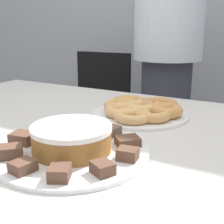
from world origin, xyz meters
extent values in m
cube|color=silver|center=(0.00, 0.00, 0.74)|extent=(1.63, 1.08, 0.03)
cylinder|color=silver|center=(-0.76, 0.48, 0.36)|extent=(0.06, 0.06, 0.72)
cylinder|color=#383842|center=(-0.10, 0.96, 0.43)|extent=(0.28, 0.28, 0.86)
cylinder|color=black|center=(-0.60, 0.94, 0.01)|extent=(0.44, 0.44, 0.01)
cylinder|color=#262626|center=(-0.60, 0.94, 0.21)|extent=(0.06, 0.06, 0.39)
cube|color=black|center=(-0.60, 0.94, 0.42)|extent=(0.47, 0.47, 0.04)
cube|color=black|center=(-0.62, 1.15, 0.65)|extent=(0.40, 0.06, 0.42)
cylinder|color=white|center=(0.05, -0.14, 0.76)|extent=(0.37, 0.37, 0.01)
cylinder|color=white|center=(0.07, 0.23, 0.76)|extent=(0.32, 0.32, 0.01)
cylinder|color=#9E662D|center=(0.05, -0.14, 0.79)|extent=(0.19, 0.19, 0.05)
cylinder|color=white|center=(0.05, -0.14, 0.82)|extent=(0.19, 0.19, 0.01)
cube|color=brown|center=(-0.01, -0.02, 0.78)|extent=(0.05, 0.06, 0.03)
cube|color=brown|center=(-0.07, -0.08, 0.78)|extent=(0.08, 0.07, 0.03)
cube|color=brown|center=(-0.08, -0.16, 0.78)|extent=(0.06, 0.06, 0.03)
cube|color=brown|center=(-0.05, -0.24, 0.78)|extent=(0.07, 0.07, 0.03)
cube|color=brown|center=(0.03, -0.28, 0.77)|extent=(0.05, 0.05, 0.02)
cube|color=brown|center=(0.11, -0.27, 0.77)|extent=(0.06, 0.06, 0.03)
cube|color=brown|center=(0.18, -0.21, 0.77)|extent=(0.06, 0.05, 0.02)
cube|color=brown|center=(0.19, -0.12, 0.78)|extent=(0.05, 0.04, 0.03)
cube|color=#513828|center=(0.15, -0.05, 0.77)|extent=(0.07, 0.07, 0.02)
cube|color=brown|center=(0.08, -0.01, 0.77)|extent=(0.06, 0.06, 0.02)
torus|color=#E5AD66|center=(0.07, 0.23, 0.78)|extent=(0.11, 0.11, 0.04)
torus|color=tan|center=(0.13, 0.18, 0.78)|extent=(0.12, 0.12, 0.03)
torus|color=#D18E4C|center=(0.15, 0.24, 0.78)|extent=(0.11, 0.11, 0.04)
torus|color=#C68447|center=(0.11, 0.28, 0.78)|extent=(0.13, 0.13, 0.04)
torus|color=#D18E4C|center=(0.05, 0.28, 0.78)|extent=(0.12, 0.12, 0.03)
torus|color=#D18E4C|center=(0.00, 0.27, 0.78)|extent=(0.12, 0.12, 0.04)
torus|color=tan|center=(0.00, 0.22, 0.78)|extent=(0.12, 0.12, 0.04)
torus|color=#E5AD66|center=(0.03, 0.18, 0.78)|extent=(0.12, 0.12, 0.03)
torus|color=#E5AD66|center=(0.08, 0.14, 0.78)|extent=(0.12, 0.12, 0.03)
camera|label=1|loc=(0.47, -0.70, 1.06)|focal=50.00mm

